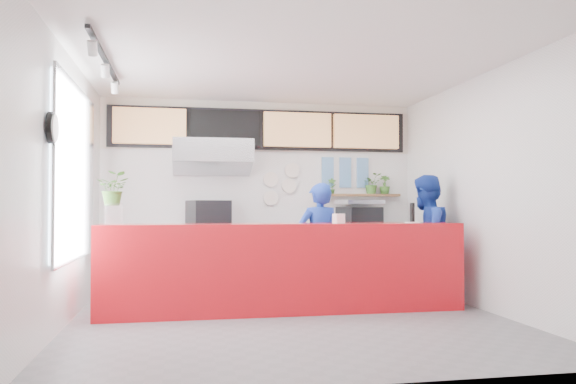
# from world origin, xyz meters

# --- Properties ---
(floor) EXTENTS (5.00, 5.00, 0.00)m
(floor) POSITION_xyz_m (0.00, 0.00, 0.00)
(floor) COLOR slate
(floor) RESTS_ON ground
(ceiling) EXTENTS (5.00, 5.00, 0.00)m
(ceiling) POSITION_xyz_m (0.00, 0.00, 3.00)
(ceiling) COLOR silver
(wall_back) EXTENTS (5.00, 0.00, 5.00)m
(wall_back) POSITION_xyz_m (0.00, 2.50, 1.50)
(wall_back) COLOR white
(wall_back) RESTS_ON ground
(wall_left) EXTENTS (0.00, 5.00, 5.00)m
(wall_left) POSITION_xyz_m (-2.50, 0.00, 1.50)
(wall_left) COLOR white
(wall_left) RESTS_ON ground
(wall_right) EXTENTS (0.00, 5.00, 5.00)m
(wall_right) POSITION_xyz_m (2.50, 0.00, 1.50)
(wall_right) COLOR white
(wall_right) RESTS_ON ground
(service_counter) EXTENTS (4.50, 0.60, 1.10)m
(service_counter) POSITION_xyz_m (0.00, 0.40, 0.55)
(service_counter) COLOR red
(service_counter) RESTS_ON ground
(cream_band) EXTENTS (5.00, 0.02, 0.80)m
(cream_band) POSITION_xyz_m (0.00, 2.49, 2.60)
(cream_band) COLOR beige
(cream_band) RESTS_ON wall_back
(prep_bench) EXTENTS (1.80, 0.60, 0.90)m
(prep_bench) POSITION_xyz_m (-0.80, 2.20, 0.45)
(prep_bench) COLOR #B2B5BA
(prep_bench) RESTS_ON ground
(panini_oven) EXTENTS (0.69, 0.69, 0.50)m
(panini_oven) POSITION_xyz_m (-0.86, 2.20, 1.15)
(panini_oven) COLOR black
(panini_oven) RESTS_ON prep_bench
(extraction_hood) EXTENTS (1.20, 0.70, 0.35)m
(extraction_hood) POSITION_xyz_m (-0.80, 2.15, 2.15)
(extraction_hood) COLOR #B2B5BA
(extraction_hood) RESTS_ON ceiling
(hood_lip) EXTENTS (1.20, 0.69, 0.31)m
(hood_lip) POSITION_xyz_m (-0.80, 2.15, 1.95)
(hood_lip) COLOR #B2B5BA
(hood_lip) RESTS_ON ceiling
(right_bench) EXTENTS (1.80, 0.60, 0.90)m
(right_bench) POSITION_xyz_m (1.50, 2.20, 0.45)
(right_bench) COLOR #B2B5BA
(right_bench) RESTS_ON ground
(espresso_machine) EXTENTS (0.73, 0.62, 0.40)m
(espresso_machine) POSITION_xyz_m (1.55, 2.20, 1.10)
(espresso_machine) COLOR black
(espresso_machine) RESTS_ON right_bench
(espresso_tray) EXTENTS (0.76, 0.60, 0.06)m
(espresso_tray) POSITION_xyz_m (1.55, 2.20, 1.38)
(espresso_tray) COLOR silver
(espresso_tray) RESTS_ON espresso_machine
(herb_shelf) EXTENTS (1.40, 0.18, 0.04)m
(herb_shelf) POSITION_xyz_m (1.60, 2.40, 1.50)
(herb_shelf) COLOR brown
(herb_shelf) RESTS_ON wall_back
(menu_board_far_left) EXTENTS (1.10, 0.10, 0.55)m
(menu_board_far_left) POSITION_xyz_m (-1.75, 2.38, 2.55)
(menu_board_far_left) COLOR tan
(menu_board_far_left) RESTS_ON wall_back
(menu_board_mid_left) EXTENTS (1.10, 0.10, 0.55)m
(menu_board_mid_left) POSITION_xyz_m (-0.59, 2.38, 2.55)
(menu_board_mid_left) COLOR black
(menu_board_mid_left) RESTS_ON wall_back
(menu_board_mid_right) EXTENTS (1.10, 0.10, 0.55)m
(menu_board_mid_right) POSITION_xyz_m (0.57, 2.38, 2.55)
(menu_board_mid_right) COLOR tan
(menu_board_mid_right) RESTS_ON wall_back
(menu_board_far_right) EXTENTS (1.10, 0.10, 0.55)m
(menu_board_far_right) POSITION_xyz_m (1.73, 2.38, 2.55)
(menu_board_far_right) COLOR tan
(menu_board_far_right) RESTS_ON wall_back
(soffit) EXTENTS (4.80, 0.04, 0.65)m
(soffit) POSITION_xyz_m (0.00, 2.46, 2.55)
(soffit) COLOR black
(soffit) RESTS_ON wall_back
(window_pane) EXTENTS (0.04, 2.20, 1.90)m
(window_pane) POSITION_xyz_m (-2.47, 0.30, 1.70)
(window_pane) COLOR silver
(window_pane) RESTS_ON wall_left
(window_frame) EXTENTS (0.03, 2.30, 2.00)m
(window_frame) POSITION_xyz_m (-2.45, 0.30, 1.70)
(window_frame) COLOR #B2B5BA
(window_frame) RESTS_ON wall_left
(wall_clock_rim) EXTENTS (0.05, 0.30, 0.30)m
(wall_clock_rim) POSITION_xyz_m (-2.46, -0.90, 2.05)
(wall_clock_rim) COLOR black
(wall_clock_rim) RESTS_ON wall_left
(wall_clock_face) EXTENTS (0.02, 0.26, 0.26)m
(wall_clock_face) POSITION_xyz_m (-2.43, -0.90, 2.05)
(wall_clock_face) COLOR white
(wall_clock_face) RESTS_ON wall_left
(track_rail) EXTENTS (0.05, 2.40, 0.04)m
(track_rail) POSITION_xyz_m (-2.10, 0.00, 2.94)
(track_rail) COLOR black
(track_rail) RESTS_ON ceiling
(dec_plate_a) EXTENTS (0.24, 0.03, 0.24)m
(dec_plate_a) POSITION_xyz_m (0.15, 2.47, 1.75)
(dec_plate_a) COLOR silver
(dec_plate_a) RESTS_ON wall_back
(dec_plate_b) EXTENTS (0.24, 0.03, 0.24)m
(dec_plate_b) POSITION_xyz_m (0.45, 2.47, 1.65)
(dec_plate_b) COLOR silver
(dec_plate_b) RESTS_ON wall_back
(dec_plate_c) EXTENTS (0.24, 0.03, 0.24)m
(dec_plate_c) POSITION_xyz_m (0.15, 2.47, 1.45)
(dec_plate_c) COLOR silver
(dec_plate_c) RESTS_ON wall_back
(dec_plate_d) EXTENTS (0.24, 0.03, 0.24)m
(dec_plate_d) POSITION_xyz_m (0.50, 2.47, 1.90)
(dec_plate_d) COLOR silver
(dec_plate_d) RESTS_ON wall_back
(photo_frame_a) EXTENTS (0.20, 0.02, 0.25)m
(photo_frame_a) POSITION_xyz_m (1.10, 2.48, 2.00)
(photo_frame_a) COLOR #598CBF
(photo_frame_a) RESTS_ON wall_back
(photo_frame_b) EXTENTS (0.20, 0.02, 0.25)m
(photo_frame_b) POSITION_xyz_m (1.40, 2.48, 2.00)
(photo_frame_b) COLOR #598CBF
(photo_frame_b) RESTS_ON wall_back
(photo_frame_c) EXTENTS (0.20, 0.02, 0.25)m
(photo_frame_c) POSITION_xyz_m (1.70, 2.48, 2.00)
(photo_frame_c) COLOR #598CBF
(photo_frame_c) RESTS_ON wall_back
(photo_frame_d) EXTENTS (0.20, 0.02, 0.25)m
(photo_frame_d) POSITION_xyz_m (1.10, 2.48, 1.75)
(photo_frame_d) COLOR #598CBF
(photo_frame_d) RESTS_ON wall_back
(photo_frame_e) EXTENTS (0.20, 0.02, 0.25)m
(photo_frame_e) POSITION_xyz_m (1.40, 2.48, 1.75)
(photo_frame_e) COLOR #598CBF
(photo_frame_e) RESTS_ON wall_back
(photo_frame_f) EXTENTS (0.20, 0.02, 0.25)m
(photo_frame_f) POSITION_xyz_m (1.70, 2.48, 1.75)
(photo_frame_f) COLOR #598CBF
(photo_frame_f) RESTS_ON wall_back
(staff_center) EXTENTS (0.65, 0.48, 1.63)m
(staff_center) POSITION_xyz_m (0.57, 0.92, 0.82)
(staff_center) COLOR navy
(staff_center) RESTS_ON ground
(staff_right) EXTENTS (1.08, 1.05, 1.75)m
(staff_right) POSITION_xyz_m (2.08, 0.87, 0.88)
(staff_right) COLOR navy
(staff_right) RESTS_ON ground
(herb_a) EXTENTS (0.15, 0.12, 0.26)m
(herb_a) POSITION_xyz_m (1.15, 2.40, 1.65)
(herb_a) COLOR #396B25
(herb_a) RESTS_ON herb_shelf
(herb_c) EXTENTS (0.34, 0.31, 0.34)m
(herb_c) POSITION_xyz_m (1.83, 2.40, 1.69)
(herb_c) COLOR #396B25
(herb_c) RESTS_ON herb_shelf
(herb_d) EXTENTS (0.20, 0.18, 0.31)m
(herb_d) POSITION_xyz_m (2.06, 2.40, 1.68)
(herb_d) COLOR #396B25
(herb_d) RESTS_ON herb_shelf
(glass_vase) EXTENTS (0.21, 0.21, 0.25)m
(glass_vase) POSITION_xyz_m (-2.04, 0.38, 1.23)
(glass_vase) COLOR white
(glass_vase) RESTS_ON service_counter
(basil_vase) EXTENTS (0.39, 0.35, 0.40)m
(basil_vase) POSITION_xyz_m (-2.04, 0.38, 1.52)
(basil_vase) COLOR #396B25
(basil_vase) RESTS_ON glass_vase
(napkin_holder) EXTENTS (0.16, 0.14, 0.12)m
(napkin_holder) POSITION_xyz_m (0.69, 0.38, 1.16)
(napkin_holder) COLOR white
(napkin_holder) RESTS_ON service_counter
(white_plate) EXTENTS (0.24, 0.24, 0.01)m
(white_plate) POSITION_xyz_m (1.66, 0.33, 1.11)
(white_plate) COLOR white
(white_plate) RESTS_ON service_counter
(pepper_mill) EXTENTS (0.08, 0.08, 0.24)m
(pepper_mill) POSITION_xyz_m (1.66, 0.33, 1.24)
(pepper_mill) COLOR black
(pepper_mill) RESTS_ON white_plate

